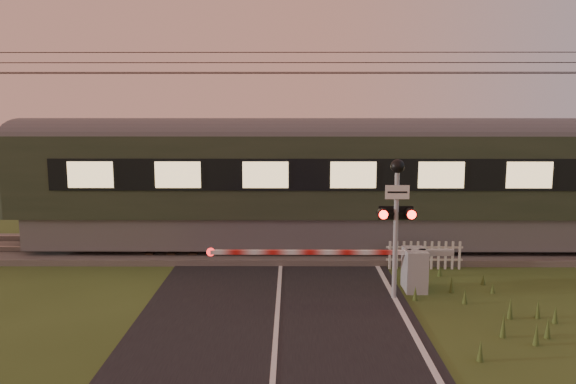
{
  "coord_description": "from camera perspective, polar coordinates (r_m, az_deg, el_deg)",
  "views": [
    {
      "loc": [
        0.31,
        -10.61,
        4.49
      ],
      "look_at": [
        0.22,
        3.2,
        2.39
      ],
      "focal_mm": 35.0,
      "sensor_mm": 36.0,
      "label": 1
    }
  ],
  "objects": [
    {
      "name": "crossing_signal",
      "position": [
        13.17,
        10.97,
        -1.19
      ],
      "size": [
        0.84,
        0.35,
        3.31
      ],
      "color": "gray",
      "rests_on": "ground"
    },
    {
      "name": "boom_gate",
      "position": [
        14.24,
        11.69,
        -7.5
      ],
      "size": [
        6.07,
        0.8,
        1.06
      ],
      "color": "gray",
      "rests_on": "ground"
    },
    {
      "name": "track_bed",
      "position": [
        17.67,
        -0.65,
        -5.87
      ],
      "size": [
        140.0,
        3.4,
        0.39
      ],
      "color": "#47423D",
      "rests_on": "ground"
    },
    {
      "name": "overhead_wires",
      "position": [
        17.15,
        -0.69,
        12.76
      ],
      "size": [
        120.0,
        0.62,
        0.62
      ],
      "color": "black",
      "rests_on": "ground"
    },
    {
      "name": "road",
      "position": [
        11.3,
        -1.18,
        -14.72
      ],
      "size": [
        6.0,
        140.0,
        0.03
      ],
      "color": "black",
      "rests_on": "ground"
    },
    {
      "name": "picket_fence",
      "position": [
        16.18,
        13.71,
        -6.25
      ],
      "size": [
        2.14,
        0.07,
        0.79
      ],
      "color": "silver",
      "rests_on": "ground"
    },
    {
      "name": "ground",
      "position": [
        11.52,
        -1.24,
        -14.3
      ],
      "size": [
        160.0,
        160.0,
        0.0
      ],
      "primitive_type": "plane",
      "color": "#34471B",
      "rests_on": "ground"
    }
  ]
}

